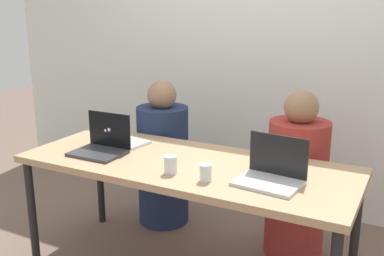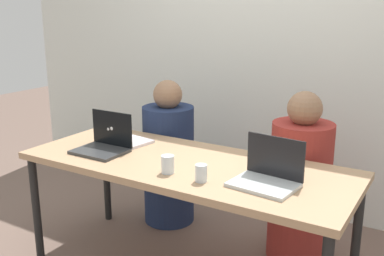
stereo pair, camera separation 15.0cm
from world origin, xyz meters
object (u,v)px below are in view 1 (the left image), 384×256
object	(u,v)px
laptop_back_left	(118,138)
person_on_right	(296,184)
laptop_front_right	(272,173)
person_on_left	(163,161)
water_glass_center	(171,166)
water_glass_right	(206,174)
laptop_front_left	(102,145)

from	to	relation	value
laptop_back_left	person_on_right	bearing A→B (deg)	-146.74
laptop_front_right	laptop_back_left	bearing A→B (deg)	177.27
person_on_left	water_glass_center	distance (m)	0.96
laptop_front_right	water_glass_center	world-z (taller)	laptop_front_right
water_glass_right	water_glass_center	world-z (taller)	water_glass_center
person_on_left	laptop_front_right	distance (m)	1.24
person_on_left	laptop_front_left	world-z (taller)	person_on_left
water_glass_right	water_glass_center	xyz separation A→B (m)	(-0.21, 0.01, 0.00)
laptop_front_right	water_glass_right	xyz separation A→B (m)	(-0.30, -0.14, -0.01)
laptop_front_left	water_glass_right	size ratio (longest dim) A/B	3.43
water_glass_right	laptop_front_right	bearing A→B (deg)	24.96
laptop_back_left	water_glass_right	distance (m)	0.82
person_on_left	laptop_front_left	size ratio (longest dim) A/B	3.53
laptop_front_left	laptop_back_left	size ratio (longest dim) A/B	0.88
laptop_front_right	laptop_back_left	size ratio (longest dim) A/B	0.97
laptop_front_left	laptop_front_right	bearing A→B (deg)	0.64
laptop_back_left	water_glass_center	bearing A→B (deg)	161.37
laptop_back_left	water_glass_center	distance (m)	0.62
person_on_right	laptop_front_right	xyz separation A→B (m)	(0.03, -0.64, 0.29)
laptop_front_right	water_glass_right	bearing A→B (deg)	-149.24
person_on_right	water_glass_right	xyz separation A→B (m)	(-0.27, -0.77, 0.28)
person_on_right	laptop_back_left	size ratio (longest dim) A/B	3.16
laptop_front_left	water_glass_center	distance (m)	0.55
water_glass_right	person_on_right	bearing A→B (deg)	70.78
water_glass_right	water_glass_center	distance (m)	0.21
person_on_right	laptop_back_left	world-z (taller)	person_on_right
person_on_left	laptop_front_left	distance (m)	0.72
laptop_front_left	water_glass_center	size ratio (longest dim) A/B	3.17
laptop_front_left	water_glass_right	distance (m)	0.76
person_on_left	laptop_front_right	xyz separation A→B (m)	(1.02, -0.64, 0.30)
laptop_front_left	water_glass_right	bearing A→B (deg)	-9.55
person_on_right	laptop_front_right	size ratio (longest dim) A/B	3.25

